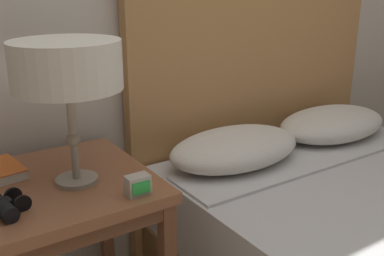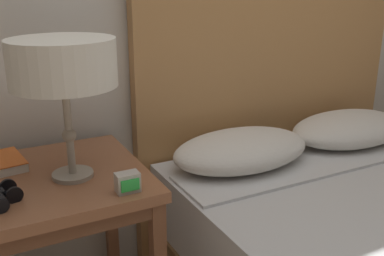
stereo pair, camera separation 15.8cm
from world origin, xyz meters
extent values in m
cube|color=brown|center=(-0.53, 0.54, 0.63)|extent=(0.58, 0.58, 0.04)
cube|color=brown|center=(-0.53, 0.54, 0.58)|extent=(0.55, 0.55, 0.05)
cube|color=brown|center=(-0.27, 0.80, 0.30)|extent=(0.04, 0.04, 0.61)
cube|color=silver|center=(0.54, 0.48, 0.51)|extent=(1.25, 0.28, 0.01)
cube|color=#AD7A47|center=(0.54, 0.83, 0.65)|extent=(1.37, 0.06, 1.29)
ellipsoid|color=silver|center=(0.23, 0.59, 0.58)|extent=(0.60, 0.36, 0.15)
ellipsoid|color=silver|center=(0.83, 0.59, 0.58)|extent=(0.60, 0.36, 0.15)
cylinder|color=gray|center=(-0.47, 0.50, 0.65)|extent=(0.13, 0.13, 0.01)
cylinder|color=gray|center=(-0.47, 0.50, 0.80)|extent=(0.02, 0.02, 0.28)
sphere|color=gray|center=(-0.47, 0.50, 0.79)|extent=(0.04, 0.04, 0.04)
cylinder|color=silver|center=(-0.47, 0.50, 1.01)|extent=(0.32, 0.32, 0.14)
cylinder|color=black|center=(-0.66, 0.40, 0.67)|extent=(0.05, 0.02, 0.05)
cylinder|color=black|center=(-0.67, 0.46, 0.67)|extent=(0.05, 0.02, 0.05)
cube|color=#B7B2A8|center=(-0.35, 0.31, 0.67)|extent=(0.07, 0.04, 0.06)
cube|color=green|center=(-0.35, 0.29, 0.67)|extent=(0.06, 0.00, 0.04)
camera|label=1|loc=(-0.87, -0.77, 1.25)|focal=42.00mm
camera|label=2|loc=(-0.74, -0.85, 1.25)|focal=42.00mm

